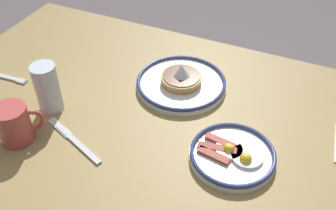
{
  "coord_description": "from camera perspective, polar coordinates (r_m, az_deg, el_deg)",
  "views": [
    {
      "loc": [
        -0.28,
        0.69,
        1.46
      ],
      "look_at": [
        0.04,
        -0.03,
        0.78
      ],
      "focal_mm": 41.75,
      "sensor_mm": 36.0,
      "label": 1
    }
  ],
  "objects": [
    {
      "name": "dining_table",
      "position": [
        1.11,
        1.4,
        -7.02
      ],
      "size": [
        1.49,
        0.85,
        0.75
      ],
      "color": "olive",
      "rests_on": "ground_plane"
    },
    {
      "name": "plate_near_main",
      "position": [
        1.14,
        1.94,
        3.38
      ],
      "size": [
        0.26,
        0.26,
        0.08
      ],
      "color": "white",
      "rests_on": "dining_table"
    },
    {
      "name": "plate_center_pancakes",
      "position": [
        0.95,
        9.42,
        -7.19
      ],
      "size": [
        0.21,
        0.21,
        0.04
      ],
      "color": "white",
      "rests_on": "dining_table"
    },
    {
      "name": "coffee_mug",
      "position": [
        1.02,
        -21.47,
        -2.56
      ],
      "size": [
        0.1,
        0.1,
        0.1
      ],
      "color": "#BF4C47",
      "rests_on": "dining_table"
    },
    {
      "name": "drinking_glass",
      "position": [
        1.08,
        -17.11,
        2.1
      ],
      "size": [
        0.07,
        0.07,
        0.14
      ],
      "color": "silver",
      "rests_on": "dining_table"
    },
    {
      "name": "fork_near",
      "position": [
        1.29,
        -23.34,
        3.96
      ],
      "size": [
        0.19,
        0.03,
        0.01
      ],
      "color": "silver",
      "rests_on": "dining_table"
    },
    {
      "name": "butter_knife",
      "position": [
        1.01,
        -13.59,
        -4.99
      ],
      "size": [
        0.2,
        0.09,
        0.01
      ],
      "color": "silver",
      "rests_on": "dining_table"
    }
  ]
}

